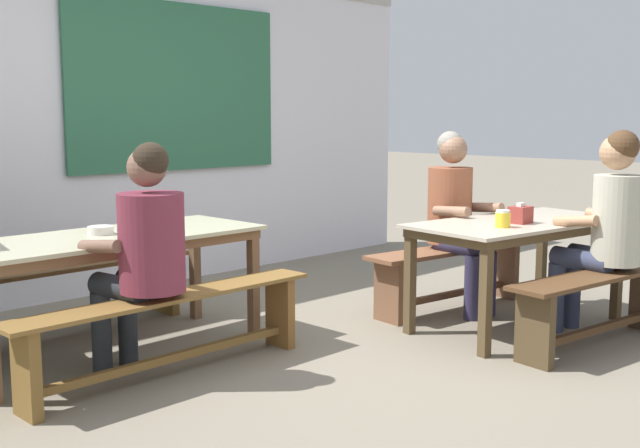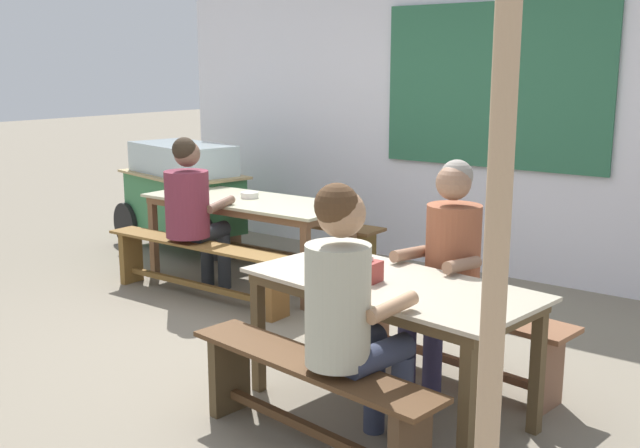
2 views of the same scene
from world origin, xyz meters
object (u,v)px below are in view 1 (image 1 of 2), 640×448
dining_table_far (109,246)px  bench_far_front (170,324)px  person_left_back_turned (144,246)px  tissue_box (520,215)px  person_right_near_table (456,210)px  condiment_jar (503,219)px  bench_near_back (450,267)px  soup_bowl (101,230)px  dining_table_near (519,232)px  person_near_front (607,221)px  bench_far_back (62,287)px  bench_near_front (597,299)px

dining_table_far → bench_far_front: (0.01, -0.61, -0.36)m
person_left_back_turned → tissue_box: bearing=-21.5°
person_right_near_table → condiment_jar: (-0.39, -0.64, 0.03)m
bench_near_back → condiment_jar: 0.94m
dining_table_far → soup_bowl: soup_bowl is taller
dining_table_near → person_left_back_turned: 2.53m
dining_table_far → person_right_near_table: (2.33, -0.83, 0.09)m
person_near_front → person_right_near_table: 1.10m
dining_table_far → soup_bowl: (-0.03, 0.05, 0.09)m
dining_table_far → condiment_jar: 2.44m
bench_far_back → bench_far_front: bearing=-89.1°
bench_far_front → bench_far_back: bearing=90.9°
person_left_back_turned → bench_near_back: bearing=-5.3°
person_left_back_turned → tissue_box: person_left_back_turned is taller
bench_near_back → bench_near_front: bearing=-96.8°
bench_near_front → person_near_front: (0.19, 0.05, 0.46)m
bench_far_back → condiment_jar: 2.89m
bench_near_back → soup_bowl: (-2.38, 0.82, 0.44)m
person_near_front → person_left_back_turned: person_near_front is taller
bench_far_front → person_near_front: bearing=-29.0°
bench_far_front → bench_near_back: 2.35m
dining_table_far → bench_near_front: dining_table_far is taller
condiment_jar → tissue_box: bearing=5.5°
dining_table_near → person_right_near_table: bearing=85.6°
person_left_back_turned → soup_bowl: size_ratio=8.52×
dining_table_far → condiment_jar: size_ratio=17.07×
bench_far_back → person_right_near_table: (2.34, -1.44, 0.43)m
person_near_front → person_right_near_table: person_near_front is taller
person_near_front → person_left_back_turned: (-2.51, 1.39, -0.03)m
bench_far_back → person_near_front: size_ratio=1.36×
bench_near_back → tissue_box: size_ratio=11.03×
bench_near_front → bench_far_back: bearing=130.6°
bench_far_front → bench_near_front: same height
dining_table_far → person_left_back_turned: size_ratio=1.45×
bench_near_back → person_left_back_turned: person_left_back_turned is taller
dining_table_far → dining_table_near: same height
bench_near_back → person_near_front: bearing=-87.6°
bench_near_front → soup_bowl: (-2.24, 2.03, 0.45)m
dining_table_near → tissue_box: size_ratio=12.07×
bench_far_front → soup_bowl: size_ratio=12.35×
bench_near_front → person_right_near_table: size_ratio=1.12×
person_near_front → tissue_box: person_near_front is taller
bench_far_front → person_right_near_table: bearing=-5.5°
person_right_near_table → tissue_box: bearing=-103.3°
dining_table_near → condiment_jar: condiment_jar is taller
tissue_box → condiment_jar: 0.25m
person_near_front → tissue_box: 0.53m
person_near_front → bench_near_front: bearing=-165.1°
condiment_jar → bench_far_front: bearing=155.8°
person_right_near_table → soup_bowl: (-2.35, 0.88, 0.00)m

